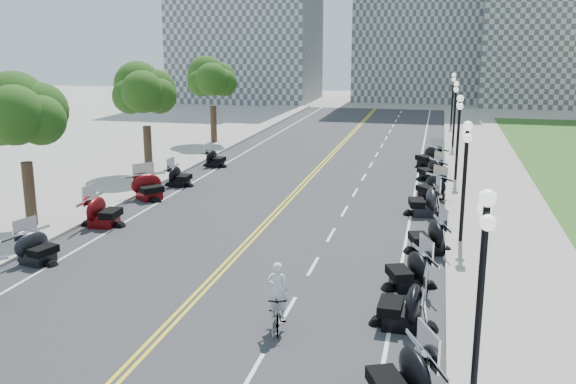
# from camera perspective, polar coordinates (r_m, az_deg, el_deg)

# --- Properties ---
(ground) EXTENTS (160.00, 160.00, 0.00)m
(ground) POSITION_cam_1_polar(r_m,az_deg,el_deg) (24.83, -5.06, -6.02)
(ground) COLOR gray
(road) EXTENTS (16.00, 90.00, 0.01)m
(road) POSITION_cam_1_polar(r_m,az_deg,el_deg) (34.06, 0.21, -0.53)
(road) COLOR #333335
(road) RESTS_ON ground
(centerline_yellow_a) EXTENTS (0.12, 90.00, 0.00)m
(centerline_yellow_a) POSITION_cam_1_polar(r_m,az_deg,el_deg) (34.08, 0.01, -0.50)
(centerline_yellow_a) COLOR yellow
(centerline_yellow_a) RESTS_ON road
(centerline_yellow_b) EXTENTS (0.12, 90.00, 0.00)m
(centerline_yellow_b) POSITION_cam_1_polar(r_m,az_deg,el_deg) (34.03, 0.40, -0.52)
(centerline_yellow_b) COLOR yellow
(centerline_yellow_b) RESTS_ON road
(edge_line_north) EXTENTS (0.12, 90.00, 0.00)m
(edge_line_north) POSITION_cam_1_polar(r_m,az_deg,el_deg) (33.24, 11.02, -1.12)
(edge_line_north) COLOR white
(edge_line_north) RESTS_ON road
(edge_line_south) EXTENTS (0.12, 90.00, 0.00)m
(edge_line_south) POSITION_cam_1_polar(r_m,az_deg,el_deg) (36.00, -9.76, 0.07)
(edge_line_south) COLOR white
(edge_line_south) RESTS_ON road
(lane_dash_4) EXTENTS (0.12, 2.00, 0.00)m
(lane_dash_4) POSITION_cam_1_polar(r_m,az_deg,el_deg) (16.97, -3.17, -15.71)
(lane_dash_4) COLOR white
(lane_dash_4) RESTS_ON road
(lane_dash_5) EXTENTS (0.12, 2.00, 0.00)m
(lane_dash_5) POSITION_cam_1_polar(r_m,az_deg,el_deg) (20.43, 0.05, -10.38)
(lane_dash_5) COLOR white
(lane_dash_5) RESTS_ON road
(lane_dash_6) EXTENTS (0.12, 2.00, 0.00)m
(lane_dash_6) POSITION_cam_1_polar(r_m,az_deg,el_deg) (24.05, 2.25, -6.60)
(lane_dash_6) COLOR white
(lane_dash_6) RESTS_ON road
(lane_dash_7) EXTENTS (0.12, 2.00, 0.00)m
(lane_dash_7) POSITION_cam_1_polar(r_m,az_deg,el_deg) (27.78, 3.84, -3.82)
(lane_dash_7) COLOR white
(lane_dash_7) RESTS_ON road
(lane_dash_8) EXTENTS (0.12, 2.00, 0.00)m
(lane_dash_8) POSITION_cam_1_polar(r_m,az_deg,el_deg) (31.58, 5.05, -1.70)
(lane_dash_8) COLOR white
(lane_dash_8) RESTS_ON road
(lane_dash_9) EXTENTS (0.12, 2.00, 0.00)m
(lane_dash_9) POSITION_cam_1_polar(r_m,az_deg,el_deg) (35.42, 5.99, -0.03)
(lane_dash_9) COLOR white
(lane_dash_9) RESTS_ON road
(lane_dash_10) EXTENTS (0.12, 2.00, 0.00)m
(lane_dash_10) POSITION_cam_1_polar(r_m,az_deg,el_deg) (39.29, 6.75, 1.31)
(lane_dash_10) COLOR white
(lane_dash_10) RESTS_ON road
(lane_dash_11) EXTENTS (0.12, 2.00, 0.00)m
(lane_dash_11) POSITION_cam_1_polar(r_m,az_deg,el_deg) (43.19, 7.37, 2.40)
(lane_dash_11) COLOR white
(lane_dash_11) RESTS_ON road
(lane_dash_12) EXTENTS (0.12, 2.00, 0.00)m
(lane_dash_12) POSITION_cam_1_polar(r_m,az_deg,el_deg) (47.10, 7.89, 3.32)
(lane_dash_12) COLOR white
(lane_dash_12) RESTS_ON road
(lane_dash_13) EXTENTS (0.12, 2.00, 0.00)m
(lane_dash_13) POSITION_cam_1_polar(r_m,az_deg,el_deg) (51.03, 8.33, 4.09)
(lane_dash_13) COLOR white
(lane_dash_13) RESTS_ON road
(lane_dash_14) EXTENTS (0.12, 2.00, 0.00)m
(lane_dash_14) POSITION_cam_1_polar(r_m,az_deg,el_deg) (54.97, 8.71, 4.75)
(lane_dash_14) COLOR white
(lane_dash_14) RESTS_ON road
(lane_dash_15) EXTENTS (0.12, 2.00, 0.00)m
(lane_dash_15) POSITION_cam_1_polar(r_m,az_deg,el_deg) (58.91, 9.04, 5.33)
(lane_dash_15) COLOR white
(lane_dash_15) RESTS_ON road
(lane_dash_16) EXTENTS (0.12, 2.00, 0.00)m
(lane_dash_16) POSITION_cam_1_polar(r_m,az_deg,el_deg) (62.87, 9.33, 5.83)
(lane_dash_16) COLOR white
(lane_dash_16) RESTS_ON road
(lane_dash_17) EXTENTS (0.12, 2.00, 0.00)m
(lane_dash_17) POSITION_cam_1_polar(r_m,az_deg,el_deg) (66.82, 9.58, 6.27)
(lane_dash_17) COLOR white
(lane_dash_17) RESTS_ON road
(lane_dash_18) EXTENTS (0.12, 2.00, 0.00)m
(lane_dash_18) POSITION_cam_1_polar(r_m,az_deg,el_deg) (70.79, 9.81, 6.67)
(lane_dash_18) COLOR white
(lane_dash_18) RESTS_ON road
(lane_dash_19) EXTENTS (0.12, 2.00, 0.00)m
(lane_dash_19) POSITION_cam_1_polar(r_m,az_deg,el_deg) (74.75, 10.01, 7.02)
(lane_dash_19) COLOR white
(lane_dash_19) RESTS_ON road
(sidewalk_north) EXTENTS (5.00, 90.00, 0.15)m
(sidewalk_north) POSITION_cam_1_polar(r_m,az_deg,el_deg) (33.34, 18.07, -1.39)
(sidewalk_north) COLOR #9E9991
(sidewalk_north) RESTS_ON ground
(sidewalk_south) EXTENTS (5.00, 90.00, 0.15)m
(sidewalk_south) POSITION_cam_1_polar(r_m,az_deg,el_deg) (37.76, -15.51, 0.49)
(sidewalk_south) COLOR #9E9991
(sidewalk_south) RESTS_ON ground
(distant_block_a) EXTENTS (18.00, 14.00, 26.00)m
(distant_block_a) POSITION_cam_1_polar(r_m,az_deg,el_deg) (88.06, -3.69, 16.62)
(distant_block_a) COLOR gray
(distant_block_a) RESTS_ON ground
(distant_block_c) EXTENTS (20.00, 14.00, 22.00)m
(distant_block_c) POSITION_cam_1_polar(r_m,az_deg,el_deg) (88.41, 23.51, 14.25)
(distant_block_c) COLOR gray
(distant_block_c) RESTS_ON ground
(street_lamp_1) EXTENTS (0.50, 1.20, 4.90)m
(street_lamp_1) POSITION_cam_1_polar(r_m,az_deg,el_deg) (15.32, 16.71, -8.91)
(street_lamp_1) COLOR black
(street_lamp_1) RESTS_ON sidewalk_north
(street_lamp_2) EXTENTS (0.50, 1.20, 4.90)m
(street_lamp_2) POSITION_cam_1_polar(r_m,az_deg,el_deg) (26.81, 15.38, 0.80)
(street_lamp_2) COLOR black
(street_lamp_2) RESTS_ON sidewalk_north
(street_lamp_3) EXTENTS (0.50, 1.20, 4.90)m
(street_lamp_3) POSITION_cam_1_polar(r_m,az_deg,el_deg) (38.61, 14.86, 4.63)
(street_lamp_3) COLOR black
(street_lamp_3) RESTS_ON sidewalk_north
(street_lamp_4) EXTENTS (0.50, 1.20, 4.90)m
(street_lamp_4) POSITION_cam_1_polar(r_m,az_deg,el_deg) (50.51, 14.58, 6.67)
(street_lamp_4) COLOR black
(street_lamp_4) RESTS_ON sidewalk_north
(street_lamp_5) EXTENTS (0.50, 1.20, 4.90)m
(street_lamp_5) POSITION_cam_1_polar(r_m,az_deg,el_deg) (62.44, 14.41, 7.93)
(street_lamp_5) COLOR black
(street_lamp_5) RESTS_ON sidewalk_north
(tree_2) EXTENTS (4.80, 4.80, 9.20)m
(tree_2) POSITION_cam_1_polar(r_m,az_deg,el_deg) (30.04, -22.53, 5.75)
(tree_2) COLOR #235619
(tree_2) RESTS_ON sidewalk_south
(tree_3) EXTENTS (4.80, 4.80, 9.20)m
(tree_3) POSITION_cam_1_polar(r_m,az_deg,el_deg) (40.33, -12.57, 8.21)
(tree_3) COLOR #235619
(tree_3) RESTS_ON sidewalk_south
(tree_4) EXTENTS (4.80, 4.80, 9.20)m
(tree_4) POSITION_cam_1_polar(r_m,az_deg,el_deg) (51.36, -6.72, 9.53)
(tree_4) COLOR #235619
(tree_4) RESTS_ON sidewalk_south
(motorcycle_n_3) EXTENTS (2.85, 2.85, 1.51)m
(motorcycle_n_3) POSITION_cam_1_polar(r_m,az_deg,el_deg) (15.53, 10.03, -15.74)
(motorcycle_n_3) COLOR black
(motorcycle_n_3) RESTS_ON road
(motorcycle_n_4) EXTENTS (2.23, 2.23, 1.51)m
(motorcycle_n_4) POSITION_cam_1_polar(r_m,az_deg,el_deg) (19.30, 10.15, -9.68)
(motorcycle_n_4) COLOR black
(motorcycle_n_4) RESTS_ON road
(motorcycle_n_5) EXTENTS (2.71, 2.71, 1.45)m
(motorcycle_n_5) POSITION_cam_1_polar(r_m,az_deg,el_deg) (22.14, 10.68, -6.70)
(motorcycle_n_5) COLOR black
(motorcycle_n_5) RESTS_ON road
(motorcycle_n_6) EXTENTS (2.59, 2.59, 1.46)m
(motorcycle_n_6) POSITION_cam_1_polar(r_m,az_deg,el_deg) (25.91, 12.31, -3.74)
(motorcycle_n_6) COLOR black
(motorcycle_n_6) RESTS_ON road
(motorcycle_n_7) EXTENTS (2.50, 2.50, 1.53)m
(motorcycle_n_7) POSITION_cam_1_polar(r_m,az_deg,el_deg) (31.26, 12.03, -0.68)
(motorcycle_n_7) COLOR black
(motorcycle_n_7) RESTS_ON road
(motorcycle_n_8) EXTENTS (2.78, 2.78, 1.38)m
(motorcycle_n_8) POSITION_cam_1_polar(r_m,az_deg,el_deg) (34.60, 12.62, 0.54)
(motorcycle_n_8) COLOR black
(motorcycle_n_8) RESTS_ON road
(motorcycle_n_9) EXTENTS (2.66, 2.66, 1.37)m
(motorcycle_n_9) POSITION_cam_1_polar(r_m,az_deg,el_deg) (39.15, 12.53, 2.03)
(motorcycle_n_9) COLOR black
(motorcycle_n_9) RESTS_ON road
(motorcycle_n_10) EXTENTS (3.02, 3.02, 1.50)m
(motorcycle_n_10) POSITION_cam_1_polar(r_m,az_deg,el_deg) (43.14, 12.41, 3.18)
(motorcycle_n_10) COLOR black
(motorcycle_n_10) RESTS_ON road
(motorcycle_s_5) EXTENTS (2.37, 2.37, 1.37)m
(motorcycle_s_5) POSITION_cam_1_polar(r_m,az_deg,el_deg) (25.94, -21.42, -4.48)
(motorcycle_s_5) COLOR black
(motorcycle_s_5) RESTS_ON road
(motorcycle_s_6) EXTENTS (2.35, 2.35, 1.54)m
(motorcycle_s_6) POSITION_cam_1_polar(r_m,az_deg,el_deg) (29.97, -16.10, -1.53)
(motorcycle_s_6) COLOR #590A0C
(motorcycle_s_6) RESTS_ON road
(motorcycle_s_7) EXTENTS (3.03, 3.03, 1.50)m
(motorcycle_s_7) POSITION_cam_1_polar(r_m,az_deg,el_deg) (34.36, -12.26, 0.57)
(motorcycle_s_7) COLOR #590A0C
(motorcycle_s_7) RESTS_ON road
(motorcycle_s_8) EXTENTS (1.89, 1.89, 1.30)m
(motorcycle_s_8) POSITION_cam_1_polar(r_m,az_deg,el_deg) (37.14, -9.63, 1.49)
(motorcycle_s_8) COLOR black
(motorcycle_s_8) RESTS_ON road
(motorcycle_s_9) EXTENTS (1.98, 1.98, 1.25)m
(motorcycle_s_9) POSITION_cam_1_polar(r_m,az_deg,el_deg) (42.42, -6.48, 3.07)
(motorcycle_s_9) COLOR black
(motorcycle_s_9) RESTS_ON road
(bicycle) EXTENTS (0.96, 1.93, 1.12)m
(bicycle) POSITION_cam_1_polar(r_m,az_deg,el_deg) (18.96, -0.94, -10.54)
(bicycle) COLOR #A51414
(bicycle) RESTS_ON road
(cyclist_rider) EXTENTS (0.62, 0.41, 1.71)m
(cyclist_rider) POSITION_cam_1_polar(r_m,az_deg,el_deg) (18.43, -0.96, -6.52)
(cyclist_rider) COLOR white
(cyclist_rider) RESTS_ON bicycle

